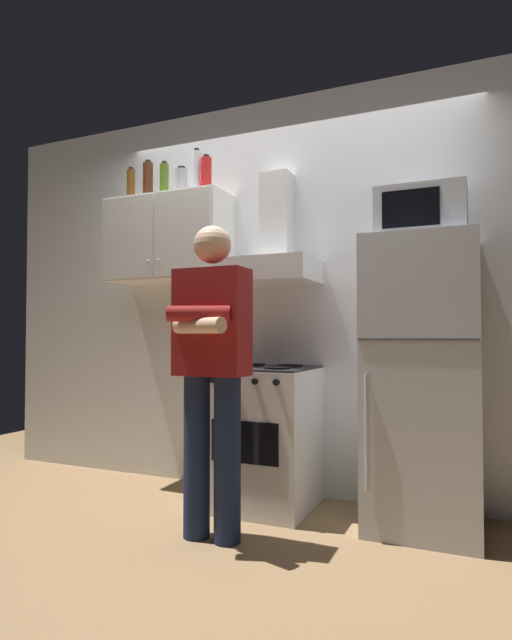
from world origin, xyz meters
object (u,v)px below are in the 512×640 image
object	(u,v)px
bottle_canister_steel	(181,182)
bottle_beer_brown	(131,185)
bottle_soda_red	(206,175)
microwave	(422,215)
bottle_vodka_clear	(197,172)
range_hood	(272,253)
person_standing	(211,366)
bottle_olive_oil	(164,181)
upper_cabinet	(168,239)
bottle_rum_dark	(148,181)
stove_oven	(264,436)
refrigerator	(423,382)

from	to	relation	value
bottle_canister_steel	bottle_beer_brown	distance (m)	0.44
bottle_soda_red	microwave	bearing A→B (deg)	-3.79
bottle_canister_steel	bottle_soda_red	world-z (taller)	bottle_soda_red
microwave	bottle_vodka_clear	xyz separation A→B (m)	(-1.52, 0.11, 0.46)
range_hood	bottle_canister_steel	size ratio (longest dim) A/B	3.73
person_standing	bottle_olive_oil	bearing A→B (deg)	137.05
upper_cabinet	bottle_rum_dark	distance (m)	0.47
bottle_rum_dark	bottle_vodka_clear	world-z (taller)	bottle_vodka_clear
range_hood	bottle_rum_dark	xyz separation A→B (m)	(-0.98, 0.00, 0.59)
bottle_beer_brown	bottle_canister_steel	bearing A→B (deg)	-0.36
bottle_beer_brown	bottle_rum_dark	xyz separation A→B (m)	(0.14, 0.02, 0.02)
person_standing	bottle_olive_oil	xyz separation A→B (m)	(-0.78, 0.73, 1.27)
upper_cabinet	person_standing	bearing A→B (deg)	-44.26
stove_oven	bottle_olive_oil	world-z (taller)	bottle_olive_oil
stove_oven	bottle_olive_oil	distance (m)	1.93
bottle_rum_dark	bottle_olive_oil	bearing A→B (deg)	-2.53
person_standing	refrigerator	bearing A→B (deg)	31.23
person_standing	bottle_canister_steel	xyz separation A→B (m)	(-0.63, 0.71, 1.24)
person_standing	bottle_soda_red	xyz separation A→B (m)	(-0.43, 0.72, 1.27)
bottle_soda_red	bottle_canister_steel	bearing A→B (deg)	-178.15
stove_oven	upper_cabinet	bearing A→B (deg)	171.10
bottle_olive_oil	bottle_rum_dark	size ratio (longest dim) A/B	0.90
bottle_soda_red	bottle_beer_brown	size ratio (longest dim) A/B	1.03
upper_cabinet	bottle_olive_oil	size ratio (longest dim) A/B	3.42
microwave	bottle_canister_steel	size ratio (longest dim) A/B	2.38
refrigerator	microwave	world-z (taller)	microwave
microwave	bottle_beer_brown	bearing A→B (deg)	177.47
microwave	range_hood	bearing A→B (deg)	173.54
range_hood	bottle_soda_red	world-z (taller)	bottle_soda_red
stove_oven	bottle_vodka_clear	xyz separation A→B (m)	(-0.57, 0.13, 1.77)
stove_oven	range_hood	xyz separation A→B (m)	(0.00, 0.13, 1.16)
person_standing	bottle_vodka_clear	distance (m)	1.58
bottle_beer_brown	bottle_rum_dark	world-z (taller)	bottle_rum_dark
person_standing	bottle_vodka_clear	size ratio (longest dim) A/B	5.09
stove_oven	bottle_canister_steel	size ratio (longest dim) A/B	4.34
microwave	bottle_canister_steel	distance (m)	1.68
range_hood	bottle_olive_oil	size ratio (longest dim) A/B	2.85
range_hood	bottle_olive_oil	world-z (taller)	bottle_olive_oil
stove_oven	bottle_beer_brown	xyz separation A→B (m)	(-1.11, 0.11, 1.74)
bottle_canister_steel	bottle_olive_oil	world-z (taller)	bottle_olive_oil
bottle_beer_brown	bottle_vodka_clear	bearing A→B (deg)	2.09
refrigerator	bottle_canister_steel	bearing A→B (deg)	176.25
bottle_canister_steel	range_hood	bearing A→B (deg)	1.61
bottle_olive_oil	bottle_rum_dark	xyz separation A→B (m)	(-0.15, 0.01, 0.02)
bottle_soda_red	bottle_vodka_clear	xyz separation A→B (m)	(-0.09, 0.02, 0.03)
bottle_vodka_clear	person_standing	bearing A→B (deg)	-54.83
person_standing	bottle_vodka_clear	world-z (taller)	bottle_vodka_clear
bottle_olive_oil	microwave	bearing A→B (deg)	-3.26
bottle_soda_red	bottle_olive_oil	xyz separation A→B (m)	(-0.35, 0.01, 0.00)
stove_oven	bottle_soda_red	xyz separation A→B (m)	(-0.48, 0.11, 1.74)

